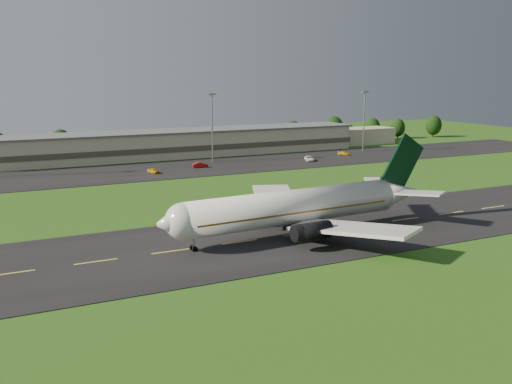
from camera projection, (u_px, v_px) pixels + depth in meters
name	position (u px, v px, depth m)	size (l,w,h in m)	color
ground	(355.00, 227.00, 98.56)	(360.00, 360.00, 0.00)	#264C13
taxiway	(355.00, 226.00, 98.55)	(220.00, 30.00, 0.10)	black
apron	(207.00, 167.00, 162.07)	(260.00, 30.00, 0.10)	black
airliner	(297.00, 207.00, 92.74)	(51.30, 42.10, 15.57)	silver
terminal	(198.00, 143.00, 185.33)	(145.00, 16.00, 8.40)	tan
light_mast_centre	(212.00, 119.00, 168.68)	(2.40, 1.20, 20.35)	gray
light_mast_east	(364.00, 114.00, 192.04)	(2.40, 1.20, 20.35)	gray
tree_line	(247.00, 134.00, 203.05)	(194.18, 9.34, 10.21)	black
service_vehicle_a	(153.00, 171.00, 150.98)	(1.58, 3.92, 1.33)	#CF9F0C
service_vehicle_b	(200.00, 165.00, 160.14)	(1.52, 4.36, 1.44)	#9A0B0A
service_vehicle_c	(309.00, 158.00, 172.53)	(2.39, 5.18, 1.44)	white
service_vehicle_d	(344.00, 153.00, 184.48)	(1.64, 4.03, 1.17)	yellow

